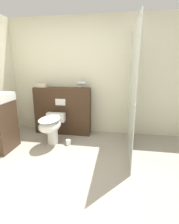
% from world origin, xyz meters
% --- Properties ---
extents(ground_plane, '(12.00, 12.00, 0.00)m').
position_xyz_m(ground_plane, '(0.00, 0.00, 0.00)').
color(ground_plane, '#9E9384').
extents(wall_back, '(8.00, 0.06, 2.50)m').
position_xyz_m(wall_back, '(0.00, 1.91, 1.25)').
color(wall_back, beige).
rests_on(wall_back, ground_plane).
extents(partition_panel, '(1.24, 0.27, 1.04)m').
position_xyz_m(partition_panel, '(-0.45, 1.68, 0.52)').
color(partition_panel, '#3D2819').
rests_on(partition_panel, ground_plane).
extents(shower_glass, '(0.04, 1.60, 2.14)m').
position_xyz_m(shower_glass, '(0.99, 1.08, 1.07)').
color(shower_glass, silver).
rests_on(shower_glass, ground_plane).
extents(toilet, '(0.39, 0.67, 0.56)m').
position_xyz_m(toilet, '(-0.48, 1.06, 0.38)').
color(toilet, white).
rests_on(toilet, ground_plane).
extents(hair_drier, '(0.20, 0.08, 0.14)m').
position_xyz_m(hair_drier, '(-0.01, 1.71, 1.13)').
color(hair_drier, '#B7B7BC').
rests_on(hair_drier, partition_panel).
extents(folded_towel, '(0.21, 0.13, 0.07)m').
position_xyz_m(folded_towel, '(-0.90, 1.68, 1.07)').
color(folded_towel, beige).
rests_on(folded_towel, partition_panel).
extents(spare_toilet_roll, '(0.10, 0.10, 0.10)m').
position_xyz_m(spare_toilet_roll, '(-0.16, 1.09, 0.05)').
color(spare_toilet_roll, white).
rests_on(spare_toilet_roll, ground_plane).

